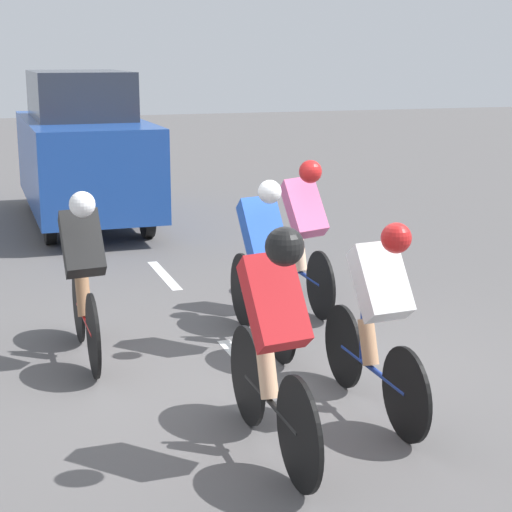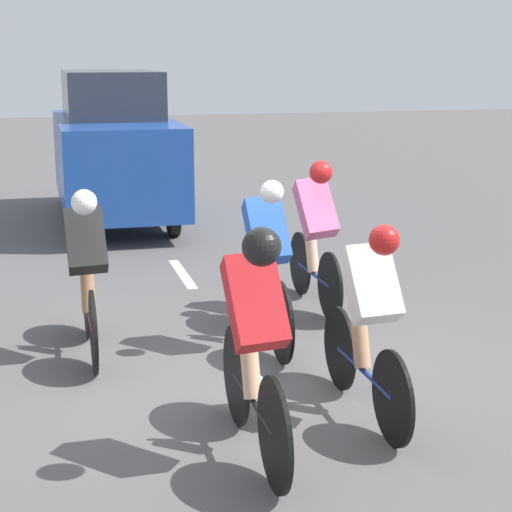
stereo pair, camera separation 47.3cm
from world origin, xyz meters
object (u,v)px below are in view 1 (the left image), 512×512
at_px(support_car, 83,149).
at_px(cyclist_pink, 304,230).
at_px(cyclist_blue, 262,261).
at_px(cyclist_black, 83,273).
at_px(cyclist_white, 378,314).
at_px(cyclist_red, 274,337).

bearing_deg(support_car, cyclist_pink, 105.87).
height_order(cyclist_blue, cyclist_black, cyclist_blue).
xyz_separation_m(cyclist_black, cyclist_pink, (-2.33, -0.87, 0.04)).
relative_size(cyclist_white, support_car, 0.39).
bearing_deg(cyclist_pink, cyclist_white, 79.55).
relative_size(cyclist_blue, cyclist_pink, 1.06).
bearing_deg(cyclist_blue, support_car, -83.37).
bearing_deg(support_car, cyclist_black, 82.51).
height_order(cyclist_black, cyclist_pink, cyclist_pink).
bearing_deg(cyclist_pink, cyclist_red, 65.21).
distance_m(cyclist_white, cyclist_black, 2.58).
relative_size(cyclist_black, cyclist_red, 0.96).
relative_size(cyclist_red, cyclist_pink, 1.03).
distance_m(cyclist_white, cyclist_red, 1.03).
height_order(cyclist_red, support_car, support_car).
bearing_deg(cyclist_black, cyclist_blue, 176.10).
bearing_deg(cyclist_black, support_car, -97.49).
distance_m(cyclist_black, cyclist_red, 2.40).
xyz_separation_m(cyclist_red, cyclist_pink, (-1.43, -3.09, -0.01)).
relative_size(cyclist_pink, support_car, 0.38).
relative_size(cyclist_blue, cyclist_white, 1.05).
bearing_deg(support_car, cyclist_red, 90.58).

